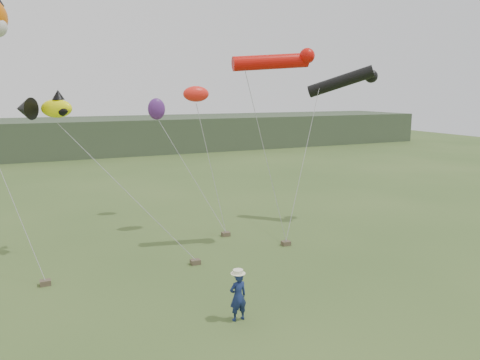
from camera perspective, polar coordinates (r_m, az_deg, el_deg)
name	(u,v)px	position (r m, az deg, el deg)	size (l,w,h in m)	color
ground	(245,314)	(15.92, 0.56, -16.04)	(120.00, 120.00, 0.00)	#385123
headland	(56,138)	(57.87, -21.54, 4.80)	(90.00, 13.00, 4.00)	#2D3D28
festival_attendant	(238,296)	(15.21, -0.24, -14.01)	(0.59, 0.38, 1.60)	navy
sandbag_anchors	(155,265)	(20.00, -10.37, -10.14)	(14.92, 5.44, 0.20)	brown
fish_kite	(45,108)	(21.62, -22.71, 8.12)	(2.61, 1.73, 1.26)	#FDFF09
tube_kites	(317,72)	(23.87, 9.33, 12.85)	(9.19, 4.64, 2.23)	black
misc_kites	(175,102)	(25.42, -7.92, 9.41)	(2.21, 4.54, 1.85)	#FF2318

